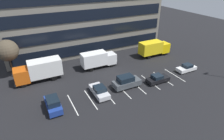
# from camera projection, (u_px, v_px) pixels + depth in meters

# --- Properties ---
(ground_plane) EXTENTS (120.00, 120.00, 0.00)m
(ground_plane) POSITION_uv_depth(u_px,v_px,m) (120.00, 79.00, 34.45)
(ground_plane) COLOR black
(office_building) EXTENTS (36.27, 11.55, 18.00)m
(office_building) POSITION_uv_depth(u_px,v_px,m) (83.00, 11.00, 44.47)
(office_building) COLOR slate
(office_building) RESTS_ON ground_plane
(lot_markings) EXTENTS (19.74, 5.40, 0.01)m
(lot_markings) POSITION_uv_depth(u_px,v_px,m) (130.00, 88.00, 31.83)
(lot_markings) COLOR silver
(lot_markings) RESTS_ON ground_plane
(box_truck_orange) EXTENTS (8.01, 2.65, 3.71)m
(box_truck_orange) POSITION_uv_depth(u_px,v_px,m) (39.00, 70.00, 33.12)
(box_truck_orange) COLOR #D85914
(box_truck_orange) RESTS_ON ground_plane
(box_truck_yellow_all) EXTENTS (7.40, 2.45, 3.43)m
(box_truck_yellow_all) POSITION_uv_depth(u_px,v_px,m) (154.00, 48.00, 43.05)
(box_truck_yellow_all) COLOR yellow
(box_truck_yellow_all) RESTS_ON ground_plane
(box_truck_white) EXTENTS (7.11, 2.35, 3.29)m
(box_truck_white) POSITION_uv_depth(u_px,v_px,m) (98.00, 59.00, 37.78)
(box_truck_white) COLOR white
(box_truck_white) RESTS_ON ground_plane
(suv_charcoal) EXTENTS (4.68, 1.99, 2.12)m
(suv_charcoal) POSITION_uv_depth(u_px,v_px,m) (126.00, 82.00, 31.62)
(suv_charcoal) COLOR #474C51
(suv_charcoal) RESTS_ON ground_plane
(sedan_white) EXTENTS (3.97, 1.66, 1.42)m
(sedan_white) POSITION_uv_depth(u_px,v_px,m) (187.00, 68.00, 36.89)
(sedan_white) COLOR white
(sedan_white) RESTS_ON ground_plane
(sedan_silver) EXTENTS (1.86, 4.44, 1.59)m
(sedan_silver) POSITION_uv_depth(u_px,v_px,m) (99.00, 91.00, 29.72)
(sedan_silver) COLOR silver
(sedan_silver) RESTS_ON ground_plane
(suv_navy) EXTENTS (1.82, 4.30, 1.94)m
(suv_navy) POSITION_uv_depth(u_px,v_px,m) (53.00, 104.00, 26.54)
(suv_navy) COLOR navy
(suv_navy) RESTS_ON ground_plane
(sedan_black) EXTENTS (4.09, 1.71, 1.47)m
(sedan_black) POSITION_uv_depth(u_px,v_px,m) (158.00, 79.00, 33.17)
(sedan_black) COLOR black
(sedan_black) RESTS_ON ground_plane
(bare_tree) EXTENTS (3.75, 3.75, 7.03)m
(bare_tree) POSITION_uv_depth(u_px,v_px,m) (7.00, 51.00, 32.88)
(bare_tree) COLOR #473323
(bare_tree) RESTS_ON ground_plane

